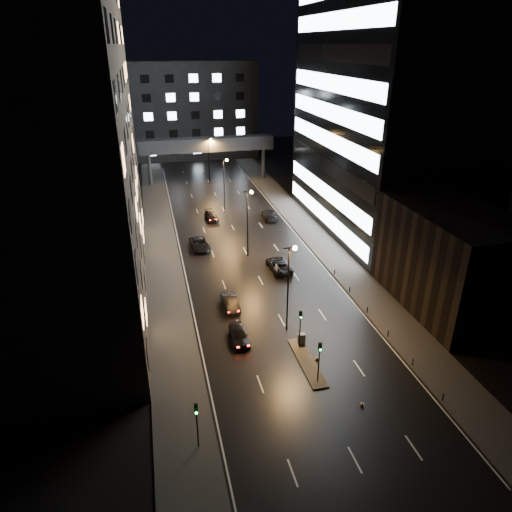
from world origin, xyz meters
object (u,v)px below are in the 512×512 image
at_px(car_away_a, 239,334).
at_px(car_toward_b, 269,214).
at_px(car_away_b, 230,303).
at_px(utility_cabinet, 302,339).
at_px(car_away_d, 211,216).
at_px(car_toward_a, 279,265).
at_px(car_away_c, 200,244).

distance_m(car_away_a, car_toward_b, 37.84).
distance_m(car_away_a, car_away_b, 6.79).
relative_size(car_away_b, utility_cabinet, 3.67).
distance_m(car_away_d, utility_cabinet, 39.93).
height_order(car_away_d, car_toward_a, car_toward_a).
bearing_deg(car_away_c, car_toward_b, 30.20).
height_order(car_away_d, utility_cabinet, car_away_d).
distance_m(car_away_a, car_away_c, 25.06).
bearing_deg(car_away_b, car_toward_a, 41.17).
xyz_separation_m(car_away_b, car_away_c, (-1.40, 18.25, 0.03)).
distance_m(car_away_b, utility_cabinet, 10.82).
xyz_separation_m(car_away_b, car_toward_a, (8.46, 8.44, 0.07)).
relative_size(car_away_a, car_toward_b, 0.81).
bearing_deg(car_away_b, car_toward_b, 62.74).
xyz_separation_m(car_away_a, car_away_c, (-1.10, 25.03, -0.00)).
height_order(car_away_a, car_away_b, car_away_a).
bearing_deg(car_away_d, car_away_b, -99.42).
xyz_separation_m(car_away_d, car_toward_a, (6.27, -22.26, 0.10)).
bearing_deg(utility_cabinet, car_toward_a, 86.86).
bearing_deg(utility_cabinet, car_away_b, 128.31).
bearing_deg(utility_cabinet, car_away_d, 100.49).
bearing_deg(car_away_a, car_away_d, 85.76).
relative_size(car_away_c, car_away_d, 1.15).
relative_size(car_away_b, car_toward_a, 0.77).
height_order(car_away_d, car_toward_b, car_toward_b).
bearing_deg(car_away_c, car_toward_a, -51.81).
bearing_deg(car_away_d, car_away_a, -99.14).
height_order(car_away_c, car_away_d, car_away_c).
bearing_deg(car_away_c, car_away_d, 66.92).
height_order(car_toward_a, car_toward_b, car_toward_b).
height_order(car_away_a, car_away_d, car_away_a).
xyz_separation_m(car_away_a, car_away_b, (0.30, 6.78, -0.03)).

